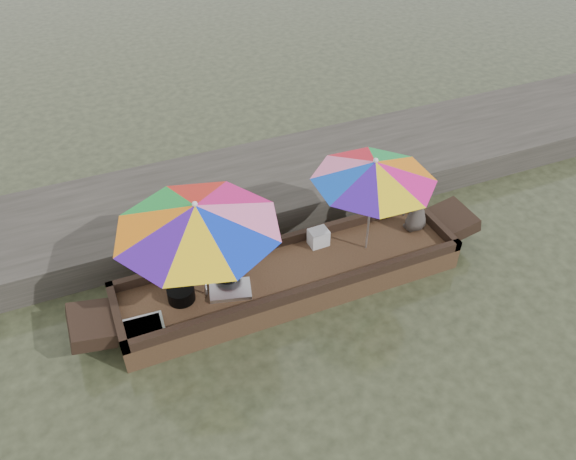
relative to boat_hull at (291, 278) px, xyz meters
name	(u,v)px	position (x,y,z in m)	size (l,w,h in m)	color
water	(291,287)	(0.00, 0.00, -0.17)	(80.00, 80.00, 0.00)	#272B1B
dock	(240,192)	(0.00, 2.20, 0.08)	(22.00, 2.20, 0.50)	#2D2B26
boat_hull	(291,278)	(0.00, 0.00, 0.00)	(4.94, 1.20, 0.35)	black
cooking_pot	(181,294)	(-1.57, 0.04, 0.27)	(0.36, 0.36, 0.19)	black
tray_crayfish	(142,329)	(-2.17, -0.31, 0.22)	(0.56, 0.39, 0.09)	silver
tray_scallop	(230,290)	(-0.93, -0.08, 0.21)	(0.56, 0.39, 0.06)	silver
charcoal_grill	(228,275)	(-0.88, 0.16, 0.26)	(0.34, 0.34, 0.16)	black
supply_bag	(318,237)	(0.60, 0.35, 0.30)	(0.28, 0.22, 0.26)	silver
vendor	(418,203)	(2.12, 0.12, 0.66)	(0.47, 0.31, 0.96)	#413B36
umbrella_bow	(201,251)	(-1.24, 0.00, 0.95)	(2.12, 2.12, 1.55)	#E51475
umbrella_stern	(370,206)	(1.21, 0.00, 0.95)	(1.72, 1.72, 1.55)	green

